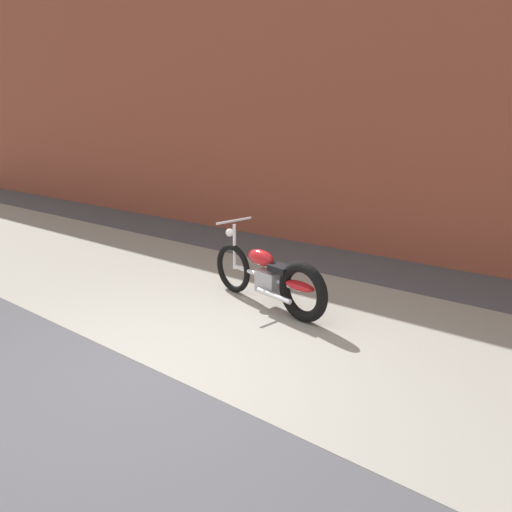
{
  "coord_description": "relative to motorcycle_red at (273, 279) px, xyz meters",
  "views": [
    {
      "loc": [
        3.01,
        -2.51,
        2.27
      ],
      "look_at": [
        -0.09,
        1.62,
        0.75
      ],
      "focal_mm": 32.12,
      "sensor_mm": 36.0,
      "label": 1
    }
  ],
  "objects": [
    {
      "name": "brick_building_wall",
      "position": [
        0.04,
        3.3,
        2.51
      ],
      "size": [
        36.0,
        0.5,
        5.82
      ],
      "primitive_type": "cube",
      "color": "brown",
      "rests_on": "ground"
    },
    {
      "name": "ground_plane",
      "position": [
        0.04,
        -1.9,
        -0.4
      ],
      "size": [
        80.0,
        80.0,
        0.0
      ],
      "primitive_type": "plane",
      "color": "#47474C"
    },
    {
      "name": "motorcycle_red",
      "position": [
        0.0,
        0.0,
        0.0
      ],
      "size": [
        1.99,
        0.71,
        1.03
      ],
      "rotation": [
        0.0,
        0.0,
        2.94
      ],
      "color": "black",
      "rests_on": "ground"
    },
    {
      "name": "sidewalk_slab",
      "position": [
        0.04,
        -0.15,
        -0.4
      ],
      "size": [
        36.0,
        3.5,
        0.01
      ],
      "primitive_type": "cube",
      "color": "gray",
      "rests_on": "ground"
    }
  ]
}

